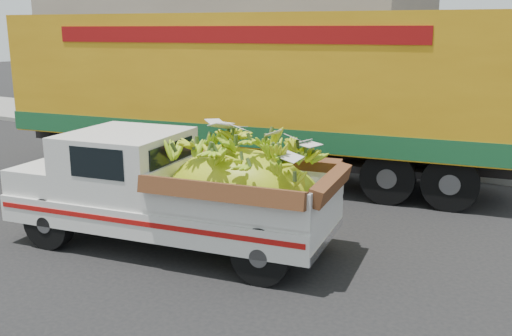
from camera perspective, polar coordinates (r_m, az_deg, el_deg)
The scene contains 6 objects.
ground at distance 10.65m, azimuth -14.41°, elevation -5.69°, with size 100.00×100.00×0.00m, color black.
curb at distance 15.94m, azimuth 3.41°, elevation 1.42°, with size 60.00×0.25×0.15m, color gray.
sidewalk at distance 17.78m, azimuth 6.62°, elevation 2.62°, with size 60.00×4.00×0.14m, color gray.
building_left at distance 26.62m, azimuth -3.68°, elevation 11.61°, with size 18.00×6.00×5.00m, color gray.
pickup_truck at distance 9.05m, azimuth -6.34°, elevation -2.22°, with size 5.49×2.79×1.84m.
semi_trailer at distance 13.44m, azimuth -0.77°, elevation 7.99°, with size 12.08×4.47×3.80m.
Camera 1 is at (7.34, -6.90, 3.45)m, focal length 40.00 mm.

